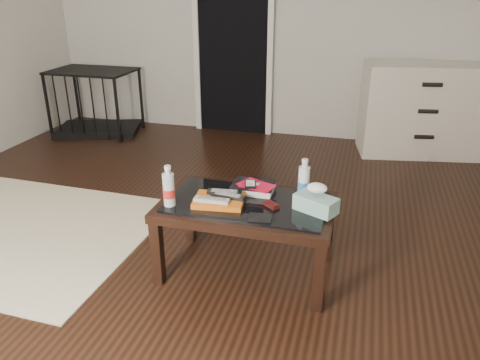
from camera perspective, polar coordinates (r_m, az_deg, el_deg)
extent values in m
plane|color=black|center=(3.26, -6.09, -7.02)|extent=(5.00, 5.00, 0.00)
plane|color=#B9B4AB|center=(5.22, 3.75, 20.11)|extent=(5.00, 0.00, 5.00)
cube|color=black|center=(5.32, -0.82, 16.43)|extent=(0.80, 0.05, 2.00)
cube|color=silver|center=(5.42, -5.36, 16.47)|extent=(0.06, 0.04, 2.04)
cube|color=silver|center=(5.19, 3.73, 16.21)|extent=(0.06, 0.04, 2.04)
cube|color=black|center=(2.75, -10.03, -8.68)|extent=(0.06, 0.06, 0.40)
cube|color=black|center=(2.54, 9.61, -11.63)|extent=(0.06, 0.06, 0.40)
cube|color=black|center=(3.16, -6.10, -3.92)|extent=(0.06, 0.06, 0.40)
cube|color=black|center=(2.98, 10.75, -6.03)|extent=(0.06, 0.06, 0.40)
cube|color=black|center=(2.71, 0.85, -3.32)|extent=(1.00, 0.60, 0.05)
cube|color=black|center=(2.69, 0.85, -2.73)|extent=(0.90, 0.50, 0.01)
cube|color=beige|center=(3.72, -26.50, -5.38)|extent=(2.04, 1.55, 0.01)
cube|color=beige|center=(5.01, 21.60, 7.97)|extent=(1.27, 0.70, 0.90)
cylinder|color=black|center=(4.81, 21.49, 4.91)|extent=(0.18, 0.07, 0.04)
cylinder|color=black|center=(4.75, 21.94, 7.76)|extent=(0.18, 0.07, 0.04)
cylinder|color=black|center=(4.69, 22.39, 10.69)|extent=(0.18, 0.07, 0.04)
cube|color=black|center=(5.71, -16.82, 5.96)|extent=(1.04, 0.84, 0.06)
cube|color=black|center=(5.56, -17.63, 12.55)|extent=(1.04, 0.84, 0.02)
cube|color=black|center=(5.65, -22.42, 8.39)|extent=(0.03, 0.03, 0.70)
cube|color=black|center=(5.18, -14.73, 8.15)|extent=(0.03, 0.03, 0.70)
cube|color=black|center=(6.09, -19.31, 9.82)|extent=(0.03, 0.03, 0.70)
cube|color=black|center=(5.65, -11.95, 9.65)|extent=(0.03, 0.03, 0.70)
cube|color=#C35C12|center=(2.67, -2.57, -2.53)|extent=(0.30, 0.24, 0.03)
cube|color=#A7A8AC|center=(2.62, -3.49, -2.42)|extent=(0.20, 0.06, 0.02)
cube|color=black|center=(2.66, -1.47, -1.92)|extent=(0.20, 0.07, 0.02)
cube|color=black|center=(2.71, -1.92, -1.48)|extent=(0.20, 0.07, 0.02)
cube|color=black|center=(2.82, 1.65, -0.88)|extent=(0.25, 0.20, 0.05)
cube|color=red|center=(2.79, 1.86, -0.55)|extent=(0.23, 0.20, 0.01)
cube|color=black|center=(2.76, 1.28, -0.50)|extent=(0.09, 0.12, 0.02)
cube|color=black|center=(2.63, 3.84, -3.02)|extent=(0.10, 0.09, 0.02)
cube|color=black|center=(2.49, 2.45, -4.59)|extent=(0.13, 0.08, 0.02)
cylinder|color=#B6BEC2|center=(2.63, -8.70, -0.69)|extent=(0.07, 0.07, 0.24)
cylinder|color=silver|center=(2.72, 7.81, 0.19)|extent=(0.08, 0.08, 0.24)
cube|color=#217C6C|center=(2.59, 9.24, -2.88)|extent=(0.26, 0.21, 0.09)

